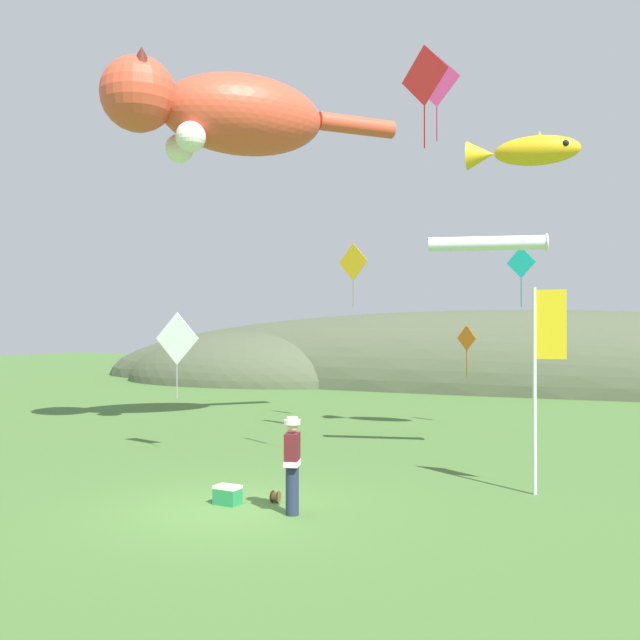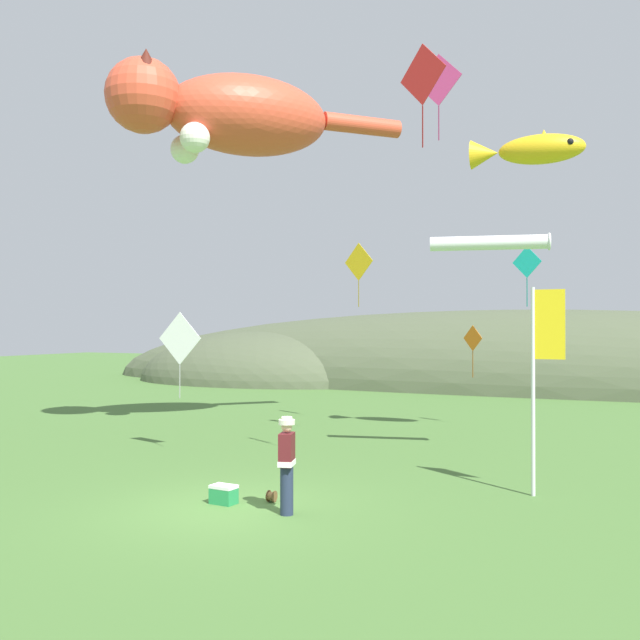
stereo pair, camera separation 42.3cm
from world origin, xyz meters
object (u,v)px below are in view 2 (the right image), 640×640
Objects in this scene: festival_attendant at (287,462)px; kite_tube_streamer at (490,243)px; kite_spool at (272,496)px; picnic_cooler at (224,494)px; kite_giant_cat at (226,114)px; kite_fish_windsock at (528,150)px; festival_banner_pole at (541,359)px; kite_diamond_gold at (359,262)px; kite_diamond_teal at (527,263)px; kite_diamond_white at (180,339)px; kite_diamond_orange at (473,339)px; kite_diamond_pink at (439,80)px; kite_diamond_red at (423,75)px.

kite_tube_streamer is (2.31, 6.60, 4.57)m from festival_attendant.
picnic_cooler is at bearing -146.63° from kite_spool.
kite_giant_cat reaches higher than kite_spool.
kite_fish_windsock is at bearing 67.98° from kite_spool.
kite_fish_windsock is (3.52, 8.69, 8.33)m from kite_spool.
kite_tube_streamer is at bearing 59.42° from picnic_cooler.
kite_diamond_gold reaches higher than festival_banner_pole.
kite_tube_streamer is at bearing 70.69° from festival_attendant.
kite_giant_cat is at bearing 129.17° from festival_attendant.
kite_diamond_teal is 11.03m from kite_diamond_white.
kite_giant_cat is 4.35× the size of kite_diamond_orange.
festival_attendant is at bearing -109.31° from kite_tube_streamer.
kite_diamond_pink is 0.97× the size of kite_diamond_white.
kite_diamond_orange is (-1.98, 1.12, -2.43)m from kite_diamond_teal.
kite_diamond_gold is at bearing -157.09° from kite_diamond_orange.
kite_diamond_gold is 7.48m from kite_diamond_pink.
kite_diamond_gold reaches higher than kite_spool.
kite_diamond_pink is 1.02× the size of kite_diamond_red.
kite_giant_cat is (-5.52, 6.94, 10.04)m from kite_spool.
kite_tube_streamer is (3.01, 5.90, 5.41)m from kite_spool.
kite_giant_cat is at bearing -142.79° from kite_diamond_orange.
kite_diamond_white reaches higher than kite_diamond_orange.
kite_diamond_pink is (-1.43, -5.00, 4.40)m from kite_diamond_teal.
kite_diamond_white is at bearing -163.82° from kite_tube_streamer.
kite_tube_streamer is at bearing -72.97° from kite_diamond_orange.
kite_giant_cat is 7.85m from kite_diamond_white.
kite_tube_streamer is at bearing 62.93° from kite_spool.
kite_diamond_white is at bearing -148.73° from kite_fish_windsock.
kite_diamond_orange is at bearing 107.03° from kite_tube_streamer.
kite_tube_streamer is at bearing -6.96° from kite_giant_cat.
kite_diamond_teal reaches higher than kite_diamond_orange.
kite_diamond_gold is 1.24× the size of kite_diamond_orange.
kite_diamond_teal is 0.82× the size of kite_diamond_white.
festival_attendant is 0.81× the size of kite_diamond_gold.
kite_diamond_red is at bearing -95.45° from kite_diamond_teal.
kite_diamond_red reaches higher than kite_spool.
kite_spool is at bearing -112.02° from kite_fish_windsock.
kite_diamond_white is 9.21m from kite_diamond_red.
festival_attendant is 1.30m from kite_spool.
kite_giant_cat is 2.41× the size of kite_fish_windsock.
festival_banner_pole is 2.21× the size of kite_diamond_teal.
kite_fish_windsock is 1.09× the size of kite_tube_streamer.
kite_diamond_teal is at bearing 73.99° from kite_spool.
festival_banner_pole is 8.30m from kite_diamond_pink.
festival_banner_pole is 1.86× the size of kite_diamond_pink.
kite_tube_streamer is 1.34× the size of kite_diamond_red.
kite_spool is 13.40m from kite_giant_cat.
kite_diamond_gold reaches higher than kite_diamond_white.
kite_diamond_pink reaches higher than picnic_cooler.
kite_diamond_orange is at bearing 37.21° from kite_giant_cat.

